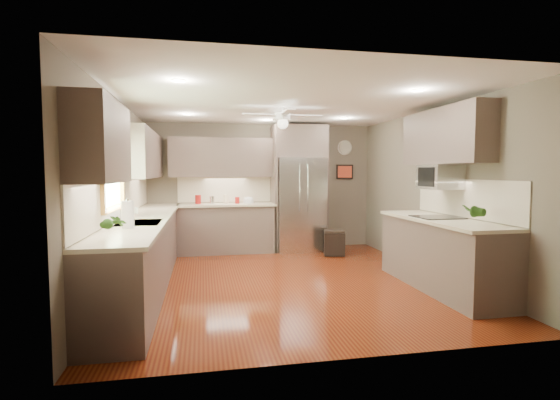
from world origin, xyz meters
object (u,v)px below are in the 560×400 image
object	(u,v)px
bowl	(248,202)
stool	(334,243)
potted_plant_right	(473,211)
refrigerator	(299,190)
canister_a	(198,200)
canister_d	(237,200)
potted_plant_left	(114,223)
microwave	(440,177)
canister_c	(226,199)
canister_b	(212,200)
paper_towel	(128,215)
soap_bottle	(135,210)

from	to	relation	value
bowl	stool	size ratio (longest dim) A/B	0.43
potted_plant_right	refrigerator	world-z (taller)	refrigerator
canister_a	canister_d	bearing A→B (deg)	-5.79
potted_plant_right	stool	world-z (taller)	potted_plant_right
potted_plant_right	bowl	size ratio (longest dim) A/B	1.54
potted_plant_left	stool	size ratio (longest dim) A/B	0.67
microwave	potted_plant_right	bearing A→B (deg)	-97.45
canister_c	potted_plant_left	size ratio (longest dim) A/B	0.53
canister_a	canister_c	size ratio (longest dim) A/B	1.08
potted_plant_left	stool	distance (m)	4.65
canister_b	paper_towel	distance (m)	3.39
bowl	paper_towel	size ratio (longest dim) A/B	0.60
soap_bottle	stool	xyz separation A→B (m)	(3.30, 1.37, -0.79)
refrigerator	canister_a	bearing A→B (deg)	177.13
bowl	microwave	distance (m)	3.65
microwave	soap_bottle	bearing A→B (deg)	170.35
soap_bottle	potted_plant_left	bearing A→B (deg)	-86.16
bowl	canister_c	bearing A→B (deg)	-178.65
stool	paper_towel	bearing A→B (deg)	-141.68
potted_plant_right	paper_towel	xyz separation A→B (m)	(-3.88, 0.42, -0.01)
canister_b	paper_towel	world-z (taller)	paper_towel
potted_plant_left	canister_b	bearing A→B (deg)	76.61
potted_plant_left	paper_towel	bearing A→B (deg)	91.27
canister_c	potted_plant_left	world-z (taller)	potted_plant_left
canister_c	soap_bottle	xyz separation A→B (m)	(-1.35, -2.06, -0.00)
stool	canister_b	bearing A→B (deg)	161.69
canister_b	potted_plant_left	distance (m)	4.13
canister_c	potted_plant_left	bearing A→B (deg)	-107.07
potted_plant_left	paper_towel	world-z (taller)	paper_towel
canister_b	paper_towel	size ratio (longest dim) A/B	0.44
stool	soap_bottle	bearing A→B (deg)	-157.37
canister_a	stool	distance (m)	2.70
canister_c	potted_plant_right	distance (m)	4.49
canister_d	soap_bottle	distance (m)	2.56
canister_c	microwave	bearing A→B (deg)	-45.03
paper_towel	potted_plant_right	bearing A→B (deg)	-6.19
potted_plant_right	canister_d	bearing A→B (deg)	124.07
soap_bottle	potted_plant_right	world-z (taller)	potted_plant_right
soap_bottle	microwave	xyz separation A→B (m)	(4.11, -0.70, 0.45)
soap_bottle	potted_plant_right	xyz separation A→B (m)	(3.99, -1.56, 0.07)
refrigerator	canister_d	bearing A→B (deg)	178.91
canister_d	refrigerator	bearing A→B (deg)	-1.09
potted_plant_left	paper_towel	xyz separation A→B (m)	(-0.02, 0.77, -0.01)
canister_a	paper_towel	size ratio (longest dim) A/B	0.54
potted_plant_right	stool	distance (m)	3.14
canister_d	potted_plant_left	size ratio (longest dim) A/B	0.42
canister_a	soap_bottle	xyz separation A→B (m)	(-0.82, -2.11, 0.01)
potted_plant_left	potted_plant_right	distance (m)	3.88
potted_plant_right	microwave	distance (m)	0.95
potted_plant_right	paper_towel	distance (m)	3.91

